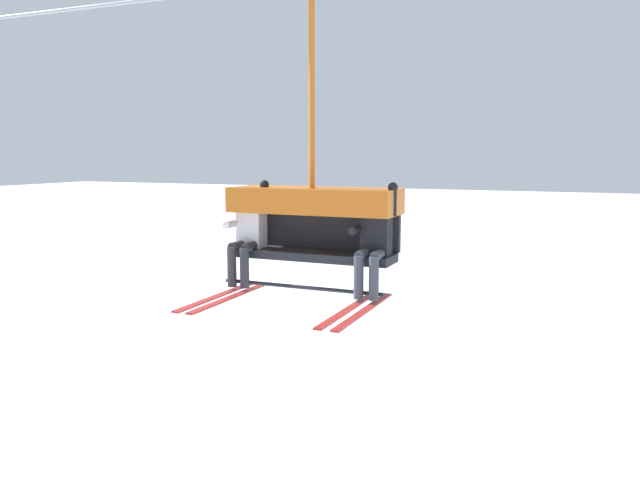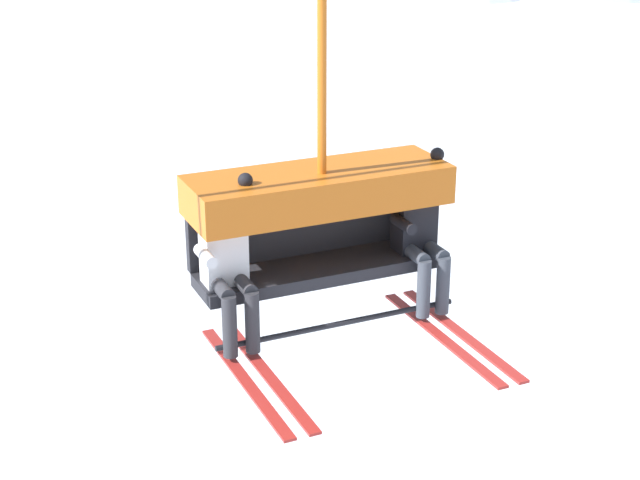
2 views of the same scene
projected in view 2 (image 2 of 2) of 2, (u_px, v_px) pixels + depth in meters
chairlift_chair at (318, 203)px, 7.58m from camera, size 2.04×0.74×3.55m
skier_white at (230, 265)px, 7.20m from camera, size 0.48×1.70×1.34m
skier_black at (422, 233)px, 7.82m from camera, size 0.48×1.70×1.34m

